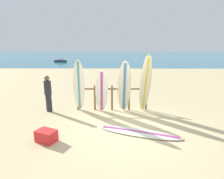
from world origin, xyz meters
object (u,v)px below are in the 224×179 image
object	(u,v)px
surfboard_rack	(112,95)
beachgoer_standing	(48,92)
surfboard_leaning_far_left	(79,87)
small_boat_offshore	(60,61)
surfboard_lying_on_sand	(139,132)
surfboard_leaning_center_left	(124,87)
cooler_box	(46,136)
surfboard_leaning_left	(102,92)
surfboard_leaning_center	(145,84)

from	to	relation	value
surfboard_rack	beachgoer_standing	distance (m)	2.83
surfboard_leaning_far_left	small_boat_offshore	xyz separation A→B (m)	(-8.68, 26.97, -0.94)
surfboard_lying_on_sand	surfboard_leaning_center_left	bearing A→B (deg)	101.65
surfboard_leaning_center_left	small_boat_offshore	world-z (taller)	surfboard_leaning_center_left
surfboard_leaning_center_left	cooler_box	bearing A→B (deg)	-135.98
surfboard_lying_on_sand	beachgoer_standing	world-z (taller)	beachgoer_standing
small_boat_offshore	cooler_box	xyz separation A→B (m)	(8.08, -29.34, -0.08)
surfboard_leaning_far_left	beachgoer_standing	xyz separation A→B (m)	(-1.41, 0.21, -0.30)
surfboard_lying_on_sand	small_boat_offshore	distance (m)	30.85
surfboard_rack	surfboard_leaning_left	xyz separation A→B (m)	(-0.44, -0.43, 0.27)
cooler_box	surfboard_leaning_center	bearing A→B (deg)	59.82
surfboard_leaning_left	beachgoer_standing	distance (m)	2.38
surfboard_leaning_center	cooler_box	size ratio (longest dim) A/B	4.32
small_boat_offshore	cooler_box	bearing A→B (deg)	-74.61
surfboard_rack	surfboard_leaning_left	size ratio (longest dim) A/B	1.66
surfboard_leaning_center_left	cooler_box	distance (m)	3.64
surfboard_leaning_far_left	beachgoer_standing	world-z (taller)	surfboard_leaning_far_left
surfboard_leaning_center_left	surfboard_leaning_center	world-z (taller)	surfboard_leaning_center
surfboard_leaning_left	surfboard_lying_on_sand	xyz separation A→B (m)	(1.36, -1.87, -0.94)
surfboard_rack	surfboard_leaning_far_left	bearing A→B (deg)	-162.16
surfboard_rack	surfboard_leaning_center_left	bearing A→B (deg)	-35.95
surfboard_leaning_center_left	small_boat_offshore	size ratio (longest dim) A/B	0.95
surfboard_leaning_center	small_boat_offshore	distance (m)	29.29
surfboard_leaning_center	beachgoer_standing	distance (m)	4.25
surfboard_leaning_left	beachgoer_standing	size ratio (longest dim) A/B	1.20
beachgoer_standing	small_boat_offshore	size ratio (longest dim) A/B	0.67
surfboard_rack	cooler_box	xyz separation A→B (m)	(-1.99, -2.82, -0.52)
surfboard_leaning_center_left	small_boat_offshore	distance (m)	28.93
surfboard_leaning_far_left	surfboard_leaning_center	size ratio (longest dim) A/B	0.92
surfboard_leaning_left	surfboard_leaning_center	xyz separation A→B (m)	(1.86, 0.03, 0.32)
surfboard_leaning_center_left	small_boat_offshore	xyz separation A→B (m)	(-10.60, 26.90, -0.90)
surfboard_leaning_far_left	surfboard_lying_on_sand	bearing A→B (deg)	-38.57
surfboard_lying_on_sand	cooler_box	world-z (taller)	cooler_box
surfboard_leaning_far_left	surfboard_lying_on_sand	distance (m)	3.19
surfboard_rack	beachgoer_standing	xyz separation A→B (m)	(-2.81, -0.24, 0.20)
beachgoer_standing	cooler_box	size ratio (longest dim) A/B	2.71
surfboard_leaning_far_left	surfboard_leaning_center	bearing A→B (deg)	0.82
beachgoer_standing	surfboard_leaning_center_left	bearing A→B (deg)	-2.54
surfboard_rack	surfboard_leaning_far_left	xyz separation A→B (m)	(-1.40, -0.45, 0.49)
surfboard_leaning_center	small_boat_offshore	bearing A→B (deg)	113.11
surfboard_leaning_center	beachgoer_standing	world-z (taller)	surfboard_leaning_center
surfboard_leaning_far_left	surfboard_leaning_left	distance (m)	0.98
surfboard_leaning_center	surfboard_rack	bearing A→B (deg)	163.91
surfboard_leaning_far_left	surfboard_leaning_center	world-z (taller)	surfboard_leaning_center
surfboard_leaning_far_left	surfboard_leaning_center_left	world-z (taller)	surfboard_leaning_far_left
cooler_box	surfboard_leaning_center_left	bearing A→B (deg)	68.53
surfboard_rack	surfboard_leaning_left	bearing A→B (deg)	-135.21
surfboard_leaning_center_left	surfboard_lying_on_sand	bearing A→B (deg)	-78.35
surfboard_lying_on_sand	cooler_box	size ratio (longest dim) A/B	4.74
surfboard_leaning_left	cooler_box	distance (m)	2.96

